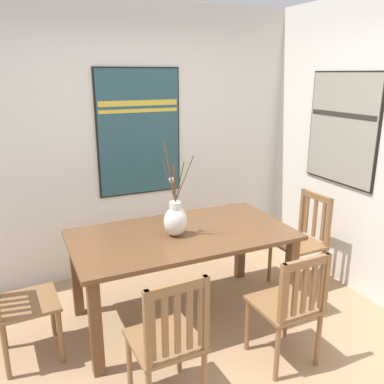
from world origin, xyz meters
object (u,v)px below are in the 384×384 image
at_px(chair_1, 169,339).
at_px(chair_2, 302,240).
at_px(chair_0, 290,305).
at_px(dining_table, 182,245).
at_px(painting_on_side_wall, 343,129).
at_px(centerpiece_vase, 175,219).
at_px(painting_on_back_wall, 139,132).
at_px(chair_3, 17,299).

height_order(chair_1, chair_2, chair_1).
distance_m(chair_0, chair_2, 1.20).
bearing_deg(chair_1, chair_2, 27.27).
distance_m(dining_table, painting_on_side_wall, 1.89).
relative_size(centerpiece_vase, chair_1, 0.84).
xyz_separation_m(chair_2, painting_on_back_wall, (-1.28, 1.05, 0.98)).
bearing_deg(dining_table, centerpiece_vase, -155.55).
relative_size(painting_on_back_wall, painting_on_side_wall, 1.20).
bearing_deg(chair_1, centerpiece_vase, 64.98).
relative_size(centerpiece_vase, chair_3, 0.83).
height_order(centerpiece_vase, chair_3, centerpiece_vase).
bearing_deg(centerpiece_vase, chair_1, -115.02).
height_order(dining_table, centerpiece_vase, centerpiece_vase).
height_order(dining_table, chair_3, chair_3).
xyz_separation_m(chair_2, painting_on_side_wall, (0.40, 0.04, 1.04)).
bearing_deg(centerpiece_vase, painting_on_back_wall, 86.70).
distance_m(chair_1, chair_2, 1.96).
distance_m(dining_table, painting_on_back_wall, 1.33).
xyz_separation_m(chair_1, chair_2, (1.74, 0.90, -0.01)).
height_order(painting_on_back_wall, painting_on_side_wall, painting_on_back_wall).
height_order(dining_table, chair_0, chair_0).
bearing_deg(chair_2, chair_1, -152.73).
bearing_deg(chair_0, painting_on_side_wall, 36.52).
distance_m(dining_table, chair_0, 0.98).
relative_size(chair_2, painting_on_side_wall, 0.88).
bearing_deg(chair_2, painting_on_back_wall, 140.78).
xyz_separation_m(chair_3, painting_on_back_wall, (1.27, 1.08, 0.96)).
relative_size(chair_0, painting_on_side_wall, 0.84).
relative_size(chair_0, painting_on_back_wall, 0.70).
height_order(chair_0, chair_3, chair_3).
bearing_deg(centerpiece_vase, chair_2, 2.13).
distance_m(chair_1, painting_on_back_wall, 2.22).
distance_m(centerpiece_vase, chair_3, 1.28).
xyz_separation_m(dining_table, painting_on_back_wall, (-0.01, 1.06, 0.79)).
relative_size(centerpiece_vase, chair_2, 0.84).
height_order(chair_3, painting_on_side_wall, painting_on_side_wall).
xyz_separation_m(chair_1, painting_on_side_wall, (2.14, 0.94, 1.03)).
height_order(dining_table, chair_2, chair_2).
height_order(centerpiece_vase, chair_0, centerpiece_vase).
bearing_deg(centerpiece_vase, chair_0, -57.70).
relative_size(dining_table, painting_on_back_wall, 1.42).
bearing_deg(painting_on_back_wall, painting_on_side_wall, -30.85).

